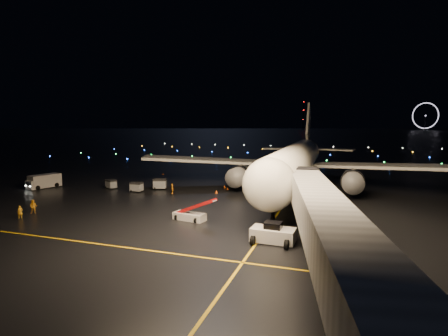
{
  "coord_description": "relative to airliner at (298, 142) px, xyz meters",
  "views": [
    {
      "loc": [
        19.38,
        -36.93,
        11.45
      ],
      "look_at": [
        2.99,
        12.0,
        5.0
      ],
      "focal_mm": 28.0,
      "sensor_mm": 36.0,
      "label": 1
    }
  ],
  "objects": [
    {
      "name": "radio_mast",
      "position": [
        -71.99,
        712.81,
        23.69
      ],
      "size": [
        1.8,
        1.8,
        64.0
      ],
      "primitive_type": "cylinder",
      "color": "black",
      "rests_on": "ground"
    },
    {
      "name": "ground",
      "position": [
        -11.99,
        272.81,
        -8.31
      ],
      "size": [
        2000.0,
        2000.0,
        0.0
      ],
      "primitive_type": "plane",
      "color": "black",
      "rests_on": "ground"
    },
    {
      "name": "safety_cone_0",
      "position": [
        -12.09,
        -10.01,
        -8.04
      ],
      "size": [
        0.62,
        0.62,
        0.55
      ],
      "primitive_type": "cone",
      "rotation": [
        0.0,
        0.0,
        0.35
      ],
      "color": "#F95D13",
      "rests_on": "ground"
    },
    {
      "name": "safety_cone_1",
      "position": [
        -11.28,
        -6.32,
        -8.09
      ],
      "size": [
        0.39,
        0.39,
        0.44
      ],
      "primitive_type": "cone",
      "rotation": [
        0.0,
        0.0,
        0.01
      ],
      "color": "#F95D13",
      "rests_on": "ground"
    },
    {
      "name": "belt_loader",
      "position": [
        -9.57,
        -26.58,
        -6.9
      ],
      "size": [
        6.01,
        2.65,
        2.82
      ],
      "primitive_type": null,
      "rotation": [
        0.0,
        0.0,
        -0.19
      ],
      "color": "silver",
      "rests_on": "ground"
    },
    {
      "name": "crew_c",
      "position": [
        -18.93,
        -12.66,
        -7.46
      ],
      "size": [
        0.93,
        1.05,
        1.7
      ],
      "primitive_type": "imported",
      "rotation": [
        0.0,
        0.0,
        -0.93
      ],
      "color": "#FFA71E",
      "rests_on": "ground"
    },
    {
      "name": "ferris_wheel",
      "position": [
        158.01,
        692.81,
        17.69
      ],
      "size": [
        49.33,
        16.8,
        52.0
      ],
      "primitive_type": null,
      "rotation": [
        0.0,
        0.0,
        0.26
      ],
      "color": "black",
      "rests_on": "ground"
    },
    {
      "name": "service_truck",
      "position": [
        -43.33,
        -15.16,
        -7.08
      ],
      "size": [
        3.74,
        7.04,
        2.48
      ],
      "primitive_type": "cube",
      "rotation": [
        0.0,
        0.0,
        -0.25
      ],
      "color": "silver",
      "rests_on": "ground"
    },
    {
      "name": "baggage_cart_1",
      "position": [
        -25.45,
        -13.16,
        -7.49
      ],
      "size": [
        1.99,
        1.44,
        1.64
      ],
      "primitive_type": "cube",
      "rotation": [
        0.0,
        0.0,
        0.04
      ],
      "color": "gray",
      "rests_on": "ground"
    },
    {
      "name": "lane_centre",
      "position": [
        0.01,
        -12.19,
        -8.3
      ],
      "size": [
        0.25,
        80.0,
        0.02
      ],
      "primitive_type": "cube",
      "color": "#DEAE0B",
      "rests_on": "ground"
    },
    {
      "name": "baggage_cart_2",
      "position": [
        -31.5,
        -11.94,
        -7.5
      ],
      "size": [
        2.29,
        2.01,
        1.62
      ],
      "primitive_type": "cube",
      "rotation": [
        0.0,
        0.0,
        -0.43
      ],
      "color": "gray",
      "rests_on": "ground"
    },
    {
      "name": "crew_a",
      "position": [
        -29.58,
        -32.48,
        -7.52
      ],
      "size": [
        0.64,
        0.69,
        1.58
      ],
      "primitive_type": "imported",
      "rotation": [
        0.0,
        0.0,
        0.95
      ],
      "color": "#FFA71E",
      "rests_on": "ground"
    },
    {
      "name": "safety_cone_3",
      "position": [
        -31.06,
        6.54,
        -8.07
      ],
      "size": [
        0.54,
        0.54,
        0.49
      ],
      "primitive_type": "cone",
      "rotation": [
        0.0,
        0.0,
        -0.28
      ],
      "color": "#F95D13",
      "rests_on": "ground"
    },
    {
      "name": "airliner",
      "position": [
        0.0,
        0.0,
        0.0
      ],
      "size": [
        59.38,
        56.49,
        16.63
      ],
      "primitive_type": null,
      "rotation": [
        0.0,
        0.0,
        0.01
      ],
      "color": "silver",
      "rests_on": "ground"
    },
    {
      "name": "baggage_cart_0",
      "position": [
        -22.85,
        -9.74,
        -7.37
      ],
      "size": [
        2.6,
        2.2,
        1.88
      ],
      "primitive_type": "cube",
      "rotation": [
        0.0,
        0.0,
        0.34
      ],
      "color": "gray",
      "rests_on": "ground"
    },
    {
      "name": "lane_cross",
      "position": [
        -16.99,
        -37.19,
        -8.3
      ],
      "size": [
        60.0,
        0.25,
        0.02
      ],
      "primitive_type": "cube",
      "color": "#DEAE0B",
      "rests_on": "ground"
    },
    {
      "name": "pushback_tug",
      "position": [
        1.46,
        -31.31,
        -7.3
      ],
      "size": [
        4.34,
        2.41,
        2.02
      ],
      "primitive_type": "cube",
      "rotation": [
        0.0,
        0.0,
        -0.04
      ],
      "color": "silver",
      "rests_on": "ground"
    },
    {
      "name": "safety_cone_2",
      "position": [
        -12.28,
        -5.08,
        -8.05
      ],
      "size": [
        0.59,
        0.59,
        0.52
      ],
      "primitive_type": "cone",
      "rotation": [
        0.0,
        0.0,
        0.34
      ],
      "color": "#F95D13",
      "rests_on": "ground"
    },
    {
      "name": "taxiway_lights",
      "position": [
        -11.99,
        78.81,
        -8.13
      ],
      "size": [
        164.0,
        92.0,
        0.36
      ],
      "primitive_type": null,
      "color": "black",
      "rests_on": "ground"
    },
    {
      "name": "crew_b",
      "position": [
        -30.0,
        -30.11,
        -7.4
      ],
      "size": [
        1.12,
        1.06,
        1.83
      ],
      "primitive_type": "imported",
      "rotation": [
        0.0,
        0.0,
        0.57
      ],
      "color": "#FFA71E",
      "rests_on": "ground"
    }
  ]
}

